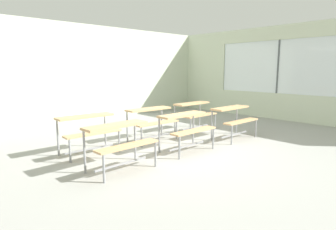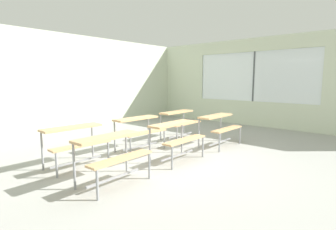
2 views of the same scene
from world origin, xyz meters
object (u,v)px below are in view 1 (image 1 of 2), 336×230
Objects in this scene: desk_bench_r0c0 at (120,136)px; desk_bench_r1c2 at (195,110)px; desk_bench_r0c1 at (186,123)px; desk_bench_r0c2 at (234,115)px; desk_bench_r1c0 at (88,125)px; desk_bench_r1c1 at (152,116)px.

desk_bench_r0c0 and desk_bench_r1c2 have the same top height.
desk_bench_r0c1 is 1.01× the size of desk_bench_r0c2.
desk_bench_r0c1 is 1.00× the size of desk_bench_r1c2.
desk_bench_r0c0 and desk_bench_r0c2 have the same top height.
desk_bench_r1c0 is at bearing 86.12° from desk_bench_r0c0.
desk_bench_r0c1 is at bearing -35.01° from desk_bench_r1c0.
desk_bench_r0c1 and desk_bench_r1c1 have the same top height.
desk_bench_r1c0 is at bearing 158.75° from desk_bench_r0c2.
desk_bench_r0c1 is at bearing -144.04° from desk_bench_r1c2.
desk_bench_r0c2 is (3.14, -0.03, 0.00)m from desk_bench_r0c0.
desk_bench_r1c2 is (3.08, 0.02, 0.00)m from desk_bench_r1c0.
desk_bench_r1c1 is (0.01, 1.10, 0.00)m from desk_bench_r0c1.
desk_bench_r0c0 is 1.01× the size of desk_bench_r0c1.
desk_bench_r0c0 is 1.95m from desk_bench_r1c1.
desk_bench_r0c0 and desk_bench_r1c0 have the same top height.
desk_bench_r1c0 is (-3.10, 1.19, 0.00)m from desk_bench_r0c2.
desk_bench_r0c1 is at bearing -0.74° from desk_bench_r0c0.
desk_bench_r1c1 is (-1.55, 1.16, 0.00)m from desk_bench_r0c2.
desk_bench_r1c2 is (3.12, 1.18, 0.00)m from desk_bench_r0c0.
desk_bench_r1c2 is at bearing 90.60° from desk_bench_r0c2.
desk_bench_r0c0 is at bearing -179.67° from desk_bench_r0c1.
desk_bench_r1c0 and desk_bench_r1c2 have the same top height.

